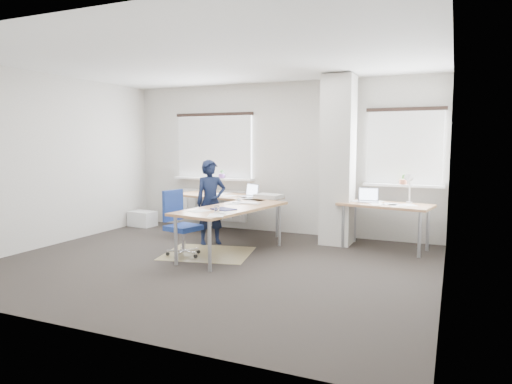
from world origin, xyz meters
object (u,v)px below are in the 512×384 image
at_px(task_chair, 182,238).
at_px(desk_side, 386,206).
at_px(desk_main, 232,203).
at_px(person, 211,202).

bearing_deg(task_chair, desk_side, 44.69).
height_order(desk_main, task_chair, task_chair).
distance_m(desk_main, desk_side, 2.49).
height_order(desk_main, desk_side, desk_side).
bearing_deg(desk_side, desk_main, -155.43).
relative_size(desk_side, task_chair, 1.53).
bearing_deg(person, desk_main, -20.42).
distance_m(desk_main, person, 0.35).
xyz_separation_m(desk_main, person, (-0.31, -0.15, 0.01)).
xyz_separation_m(desk_main, desk_side, (2.41, 0.63, -0.01)).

